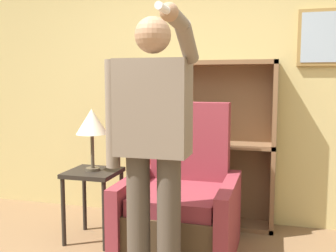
{
  "coord_description": "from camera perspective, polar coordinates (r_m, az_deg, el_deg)",
  "views": [
    {
      "loc": [
        0.8,
        -1.8,
        1.38
      ],
      "look_at": [
        0.08,
        0.79,
        1.07
      ],
      "focal_mm": 42.0,
      "sensor_mm": 36.0,
      "label": 1
    }
  ],
  "objects": [
    {
      "name": "wall_back",
      "position": [
        3.91,
        3.96,
        6.89
      ],
      "size": [
        8.0,
        0.11,
        2.8
      ],
      "color": "tan",
      "rests_on": "ground_plane"
    },
    {
      "name": "bookcase",
      "position": [
        3.81,
        3.28,
        -2.85
      ],
      "size": [
        1.32,
        0.28,
        1.56
      ],
      "color": "brown",
      "rests_on": "ground_plane"
    },
    {
      "name": "table_lamp",
      "position": [
        3.38,
        -11.0,
        0.42
      ],
      "size": [
        0.27,
        0.27,
        0.53
      ],
      "color": "#4C4233",
      "rests_on": "side_table"
    },
    {
      "name": "side_table",
      "position": [
        3.47,
        -10.81,
        -8.21
      ],
      "size": [
        0.43,
        0.43,
        0.61
      ],
      "color": "black",
      "rests_on": "ground_plane"
    },
    {
      "name": "armchair",
      "position": [
        3.23,
        2.02,
        -11.75
      ],
      "size": [
        0.87,
        0.9,
        1.2
      ],
      "color": "#4C3823",
      "rests_on": "ground_plane"
    },
    {
      "name": "person_standing",
      "position": [
        2.41,
        -2.3,
        -2.01
      ],
      "size": [
        0.6,
        0.78,
        1.76
      ],
      "color": "#473D33",
      "rests_on": "ground_plane"
    }
  ]
}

